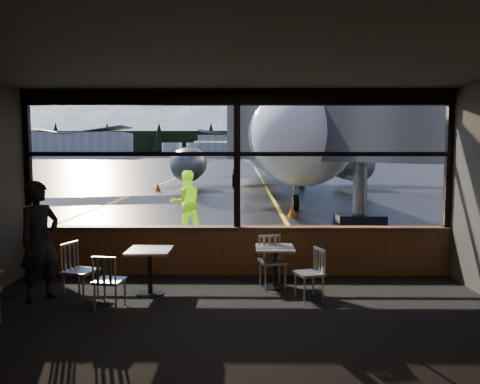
{
  "coord_description": "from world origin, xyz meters",
  "views": [
    {
      "loc": [
        0.17,
        -8.77,
        2.34
      ],
      "look_at": [
        0.04,
        1.0,
        1.5
      ],
      "focal_mm": 35.0,
      "sensor_mm": 36.0,
      "label": 1
    }
  ],
  "objects_px": {
    "cafe_table_near": "(275,267)",
    "chair_mid_s": "(110,281)",
    "cone_nose": "(292,211)",
    "cafe_table_mid": "(150,272)",
    "cone_wing": "(158,187)",
    "chair_near_n": "(273,262)",
    "airliner": "(270,103)",
    "jet_bridge": "(359,149)",
    "chair_near_e": "(309,274)",
    "passenger": "(40,241)",
    "ground_crew": "(186,203)",
    "chair_mid_w": "(81,272)"
  },
  "relations": [
    {
      "from": "cafe_table_mid",
      "to": "cone_wing",
      "type": "height_order",
      "value": "cafe_table_mid"
    },
    {
      "from": "chair_mid_w",
      "to": "cone_nose",
      "type": "height_order",
      "value": "chair_mid_w"
    },
    {
      "from": "cafe_table_near",
      "to": "chair_mid_s",
      "type": "bearing_deg",
      "value": -155.93
    },
    {
      "from": "jet_bridge",
      "to": "cone_wing",
      "type": "distance_m",
      "value": 16.09
    },
    {
      "from": "passenger",
      "to": "ground_crew",
      "type": "bearing_deg",
      "value": 14.14
    },
    {
      "from": "airliner",
      "to": "cone_wing",
      "type": "height_order",
      "value": "airliner"
    },
    {
      "from": "cafe_table_mid",
      "to": "ground_crew",
      "type": "xyz_separation_m",
      "value": [
        -0.1,
        5.52,
        0.53
      ]
    },
    {
      "from": "chair_mid_s",
      "to": "cone_nose",
      "type": "relative_size",
      "value": 1.86
    },
    {
      "from": "jet_bridge",
      "to": "ground_crew",
      "type": "height_order",
      "value": "jet_bridge"
    },
    {
      "from": "jet_bridge",
      "to": "chair_mid_s",
      "type": "xyz_separation_m",
      "value": [
        -5.46,
        -7.49,
        -2.01
      ]
    },
    {
      "from": "cone_nose",
      "to": "jet_bridge",
      "type": "bearing_deg",
      "value": -53.88
    },
    {
      "from": "cafe_table_near",
      "to": "cafe_table_mid",
      "type": "distance_m",
      "value": 2.11
    },
    {
      "from": "ground_crew",
      "to": "cone_wing",
      "type": "xyz_separation_m",
      "value": [
        -3.58,
        14.64,
        -0.66
      ]
    },
    {
      "from": "cafe_table_near",
      "to": "airliner",
      "type": "bearing_deg",
      "value": 87.36
    },
    {
      "from": "cafe_table_near",
      "to": "passenger",
      "type": "bearing_deg",
      "value": -168.9
    },
    {
      "from": "chair_near_n",
      "to": "cone_wing",
      "type": "height_order",
      "value": "chair_near_n"
    },
    {
      "from": "airliner",
      "to": "jet_bridge",
      "type": "xyz_separation_m",
      "value": [
        1.88,
        -16.48,
        -3.06
      ]
    },
    {
      "from": "chair_near_e",
      "to": "ground_crew",
      "type": "height_order",
      "value": "ground_crew"
    },
    {
      "from": "chair_mid_s",
      "to": "cone_wing",
      "type": "height_order",
      "value": "chair_mid_s"
    },
    {
      "from": "airliner",
      "to": "ground_crew",
      "type": "relative_size",
      "value": 19.79
    },
    {
      "from": "chair_near_e",
      "to": "ground_crew",
      "type": "distance_m",
      "value": 6.35
    },
    {
      "from": "chair_near_e",
      "to": "ground_crew",
      "type": "relative_size",
      "value": 0.46
    },
    {
      "from": "jet_bridge",
      "to": "cafe_table_near",
      "type": "distance_m",
      "value": 7.31
    },
    {
      "from": "cafe_table_mid",
      "to": "cafe_table_near",
      "type": "bearing_deg",
      "value": 11.65
    },
    {
      "from": "ground_crew",
      "to": "cone_nose",
      "type": "bearing_deg",
      "value": -154.81
    },
    {
      "from": "cafe_table_mid",
      "to": "cone_nose",
      "type": "distance_m",
      "value": 9.77
    },
    {
      "from": "chair_mid_w",
      "to": "passenger",
      "type": "xyz_separation_m",
      "value": [
        -0.64,
        0.02,
        0.48
      ]
    },
    {
      "from": "chair_mid_s",
      "to": "cafe_table_mid",
      "type": "bearing_deg",
      "value": 65.5
    },
    {
      "from": "cafe_table_mid",
      "to": "passenger",
      "type": "xyz_separation_m",
      "value": [
        -1.66,
        -0.3,
        0.57
      ]
    },
    {
      "from": "chair_near_n",
      "to": "cone_wing",
      "type": "bearing_deg",
      "value": -86.79
    },
    {
      "from": "cafe_table_near",
      "to": "chair_mid_s",
      "type": "xyz_separation_m",
      "value": [
        -2.52,
        -1.13,
        0.06
      ]
    },
    {
      "from": "chair_mid_s",
      "to": "ground_crew",
      "type": "height_order",
      "value": "ground_crew"
    },
    {
      "from": "airliner",
      "to": "chair_near_e",
      "type": "bearing_deg",
      "value": -93.46
    },
    {
      "from": "cone_nose",
      "to": "chair_near_e",
      "type": "bearing_deg",
      "value": -94.02
    },
    {
      "from": "cone_nose",
      "to": "airliner",
      "type": "bearing_deg",
      "value": 90.46
    },
    {
      "from": "cafe_table_near",
      "to": "cone_nose",
      "type": "xyz_separation_m",
      "value": [
        1.17,
        8.79,
        -0.13
      ]
    },
    {
      "from": "cafe_table_near",
      "to": "cafe_table_mid",
      "type": "height_order",
      "value": "cafe_table_mid"
    },
    {
      "from": "airliner",
      "to": "passenger",
      "type": "xyz_separation_m",
      "value": [
        -4.78,
        -23.57,
        -4.55
      ]
    },
    {
      "from": "chair_near_e",
      "to": "cone_wing",
      "type": "relative_size",
      "value": 1.69
    },
    {
      "from": "airliner",
      "to": "jet_bridge",
      "type": "height_order",
      "value": "airliner"
    },
    {
      "from": "passenger",
      "to": "cone_nose",
      "type": "xyz_separation_m",
      "value": [
        4.89,
        9.52,
        -0.72
      ]
    },
    {
      "from": "chair_near_n",
      "to": "cafe_table_near",
      "type": "bearing_deg",
      "value": -172.57
    },
    {
      "from": "chair_near_n",
      "to": "chair_mid_s",
      "type": "height_order",
      "value": "chair_near_n"
    },
    {
      "from": "chair_mid_s",
      "to": "chair_mid_w",
      "type": "bearing_deg",
      "value": 155.05
    },
    {
      "from": "chair_near_e",
      "to": "chair_mid_s",
      "type": "height_order",
      "value": "chair_mid_s"
    },
    {
      "from": "airliner",
      "to": "jet_bridge",
      "type": "relative_size",
      "value": 3.22
    },
    {
      "from": "jet_bridge",
      "to": "cafe_table_mid",
      "type": "bearing_deg",
      "value": -126.4
    },
    {
      "from": "jet_bridge",
      "to": "cafe_table_mid",
      "type": "height_order",
      "value": "jet_bridge"
    },
    {
      "from": "cafe_table_mid",
      "to": "cone_nose",
      "type": "relative_size",
      "value": 1.67
    },
    {
      "from": "chair_near_n",
      "to": "chair_mid_w",
      "type": "distance_m",
      "value": 3.14
    }
  ]
}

